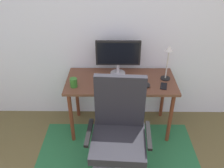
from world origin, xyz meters
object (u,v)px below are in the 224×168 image
(cell_phone, at_px, (164,86))
(desk_lamp, at_px, (168,58))
(coffee_cup, at_px, (74,83))
(office_chair, at_px, (119,141))
(computer_mouse, at_px, (147,85))
(monitor, at_px, (118,55))
(desk, at_px, (121,86))
(keyboard, at_px, (116,87))

(cell_phone, distance_m, desk_lamp, 0.32)
(coffee_cup, xyz_separation_m, office_chair, (0.49, -0.56, -0.32))
(desk_lamp, bearing_deg, cell_phone, -105.73)
(office_chair, bearing_deg, computer_mouse, 64.05)
(coffee_cup, relative_size, cell_phone, 0.72)
(computer_mouse, xyz_separation_m, cell_phone, (0.18, -0.00, -0.01))
(monitor, height_order, computer_mouse, monitor)
(desk, bearing_deg, desk_lamp, 3.69)
(monitor, bearing_deg, computer_mouse, -41.50)
(desk, relative_size, keyboard, 2.94)
(office_chair, bearing_deg, desk, 90.68)
(computer_mouse, xyz_separation_m, desk_lamp, (0.23, 0.16, 0.25))
(coffee_cup, bearing_deg, monitor, 31.59)
(computer_mouse, xyz_separation_m, coffee_cup, (-0.81, -0.01, 0.03))
(keyboard, xyz_separation_m, office_chair, (0.03, -0.55, -0.28))
(desk, relative_size, office_chair, 1.17)
(keyboard, distance_m, cell_phone, 0.53)
(keyboard, relative_size, cell_phone, 3.07)
(desk, relative_size, monitor, 2.43)
(computer_mouse, distance_m, desk_lamp, 0.38)
(desk_lamp, bearing_deg, computer_mouse, -144.41)
(monitor, height_order, keyboard, monitor)
(monitor, bearing_deg, office_chair, -89.97)
(cell_phone, bearing_deg, coffee_cup, -165.62)
(keyboard, distance_m, desk_lamp, 0.67)
(computer_mouse, relative_size, coffee_cup, 1.03)
(computer_mouse, bearing_deg, cell_phone, -1.56)
(desk, xyz_separation_m, coffee_cup, (-0.52, -0.14, 0.13))
(monitor, xyz_separation_m, coffee_cup, (-0.49, -0.30, -0.20))
(cell_phone, bearing_deg, office_chair, -117.49)
(desk, relative_size, desk_lamp, 3.04)
(cell_phone, relative_size, desk_lamp, 0.34)
(monitor, xyz_separation_m, desk_lamp, (0.55, -0.12, 0.02))
(monitor, xyz_separation_m, computer_mouse, (0.32, -0.29, -0.23))
(monitor, relative_size, office_chair, 0.48)
(monitor, height_order, coffee_cup, monitor)
(monitor, bearing_deg, desk_lamp, -12.62)
(keyboard, distance_m, computer_mouse, 0.35)
(computer_mouse, height_order, coffee_cup, coffee_cup)
(desk, distance_m, coffee_cup, 0.56)
(keyboard, height_order, coffee_cup, coffee_cup)
(coffee_cup, distance_m, office_chair, 0.81)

